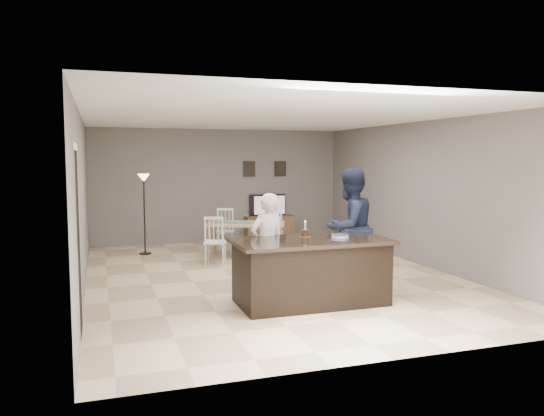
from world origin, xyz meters
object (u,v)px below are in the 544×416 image
object	(u,v)px
dining_table	(246,229)
floor_lamp	(144,192)
kitchen_island	(311,271)
tv_console	(269,228)
man	(350,228)
birthday_cake	(305,233)
television	(269,205)
woman	(267,245)
plate_stack	(340,236)

from	to	relation	value
dining_table	floor_lamp	bearing A→B (deg)	170.57
kitchen_island	floor_lamp	world-z (taller)	floor_lamp
tv_console	floor_lamp	bearing A→B (deg)	-162.43
man	birthday_cake	xyz separation A→B (m)	(-0.94, -0.48, 0.02)
television	man	size ratio (longest dim) A/B	0.49
kitchen_island	woman	distance (m)	0.78
kitchen_island	television	bearing A→B (deg)	77.99
tv_console	television	distance (m)	0.57
kitchen_island	tv_console	xyz separation A→B (m)	(1.20, 5.57, -0.15)
kitchen_island	tv_console	distance (m)	5.70
plate_stack	floor_lamp	size ratio (longest dim) A/B	0.15
birthday_cake	plate_stack	world-z (taller)	birthday_cake
television	birthday_cake	world-z (taller)	birthday_cake
kitchen_island	dining_table	world-z (taller)	dining_table
birthday_cake	floor_lamp	world-z (taller)	floor_lamp
tv_console	dining_table	bearing A→B (deg)	-119.41
tv_console	man	xyz separation A→B (m)	(-0.25, -4.86, 0.63)
television	birthday_cake	distance (m)	5.54
woman	man	bearing A→B (deg)	170.76
man	birthday_cake	bearing A→B (deg)	6.58
kitchen_island	plate_stack	size ratio (longest dim) A/B	8.58
woman	floor_lamp	size ratio (longest dim) A/B	0.90
television	woman	xyz separation A→B (m)	(-1.66, -5.09, -0.11)
television	man	world-z (taller)	man
plate_stack	floor_lamp	world-z (taller)	floor_lamp
man	dining_table	bearing A→B (deg)	-92.36
birthday_cake	dining_table	world-z (taller)	birthday_cake
tv_console	plate_stack	size ratio (longest dim) A/B	4.79
man	floor_lamp	distance (m)	4.81
kitchen_island	birthday_cake	xyz separation A→B (m)	(0.01, 0.23, 0.50)
woman	tv_console	bearing A→B (deg)	-124.10
tv_console	woman	xyz separation A→B (m)	(-1.66, -5.02, 0.46)
birthday_cake	dining_table	distance (m)	3.29
birthday_cake	plate_stack	size ratio (longest dim) A/B	0.91
tv_console	dining_table	xyz separation A→B (m)	(-1.16, -2.06, 0.29)
kitchen_island	tv_console	bearing A→B (deg)	77.84
woman	birthday_cake	bearing A→B (deg)	129.89
television	plate_stack	xyz separation A→B (m)	(-0.74, -5.60, 0.06)
tv_console	plate_stack	world-z (taller)	plate_stack
television	man	bearing A→B (deg)	87.10
kitchen_island	tv_console	world-z (taller)	kitchen_island
woman	dining_table	bearing A→B (deg)	-115.32
birthday_cake	television	bearing A→B (deg)	77.57
birthday_cake	dining_table	bearing A→B (deg)	89.49
dining_table	kitchen_island	bearing A→B (deg)	-70.16
television	birthday_cake	xyz separation A→B (m)	(-1.19, -5.41, 0.09)
tv_console	birthday_cake	bearing A→B (deg)	-102.58
dining_table	floor_lamp	distance (m)	2.31
tv_console	dining_table	distance (m)	2.39
man	television	bearing A→B (deg)	-113.34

